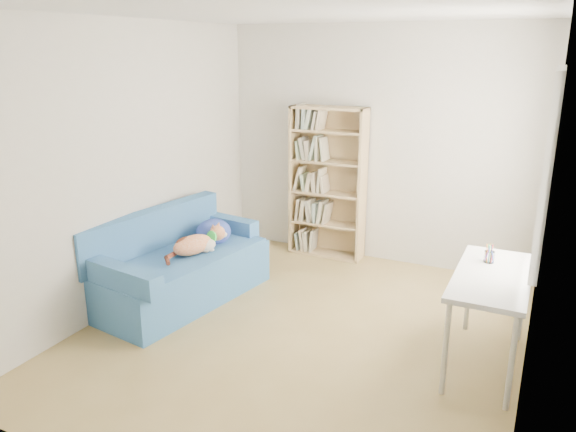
% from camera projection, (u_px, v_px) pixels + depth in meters
% --- Properties ---
extents(ground, '(4.00, 4.00, 0.00)m').
position_uv_depth(ground, '(302.00, 332.00, 4.82)').
color(ground, olive).
rests_on(ground, ground).
extents(room_shell, '(3.54, 4.04, 2.62)m').
position_uv_depth(room_shell, '(317.00, 143.00, 4.33)').
color(room_shell, silver).
rests_on(room_shell, ground).
extents(sofa, '(1.08, 1.86, 0.86)m').
position_uv_depth(sofa, '(180.00, 266.00, 5.39)').
color(sofa, '#265488').
rests_on(sofa, ground).
extents(bookshelf, '(0.86, 0.27, 1.72)m').
position_uv_depth(bookshelf, '(327.00, 189.00, 6.40)').
color(bookshelf, tan).
rests_on(bookshelf, ground).
extents(desk, '(0.53, 1.15, 0.75)m').
position_uv_depth(desk, '(492.00, 284.00, 4.14)').
color(desk, silver).
rests_on(desk, ground).
extents(pen_cup, '(0.08, 0.08, 0.15)m').
position_uv_depth(pen_cup, '(489.00, 256.00, 4.33)').
color(pen_cup, white).
rests_on(pen_cup, desk).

